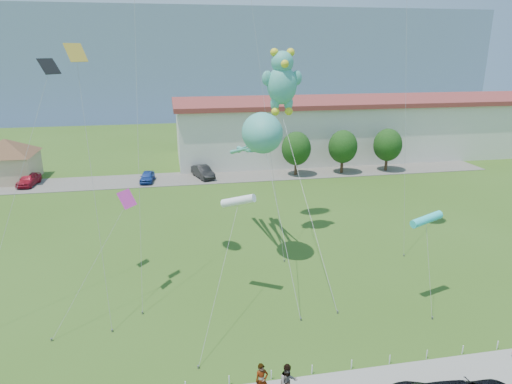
# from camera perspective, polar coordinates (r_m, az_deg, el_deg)

# --- Properties ---
(ground) EXTENTS (160.00, 160.00, 0.00)m
(ground) POSITION_cam_1_polar(r_m,az_deg,el_deg) (24.44, 3.64, -20.12)
(ground) COLOR #365818
(ground) RESTS_ON ground
(parking_strip) EXTENTS (70.00, 6.00, 0.06)m
(parking_strip) POSITION_cam_1_polar(r_m,az_deg,el_deg) (55.98, -5.23, 1.87)
(parking_strip) COLOR #59544C
(parking_strip) RESTS_ON ground
(hill_ridge) EXTENTS (160.00, 50.00, 25.00)m
(hill_ridge) POSITION_cam_1_polar(r_m,az_deg,el_deg) (138.87, -9.06, 16.11)
(hill_ridge) COLOR #748BA0
(hill_ridge) RESTS_ON ground
(pavilion) EXTENTS (9.20, 9.20, 5.00)m
(pavilion) POSITION_cam_1_polar(r_m,az_deg,el_deg) (60.99, -28.72, 3.98)
(pavilion) COLOR tan
(pavilion) RESTS_ON ground
(warehouse) EXTENTS (61.00, 15.00, 8.20)m
(warehouse) POSITION_cam_1_polar(r_m,az_deg,el_deg) (70.83, 15.51, 7.96)
(warehouse) COLOR beige
(warehouse) RESTS_ON ground
(rope_fence) EXTENTS (26.05, 0.05, 0.50)m
(rope_fence) POSITION_cam_1_polar(r_m,az_deg,el_deg) (23.30, 4.50, -21.53)
(rope_fence) COLOR white
(rope_fence) RESTS_ON ground
(tree_near) EXTENTS (3.60, 3.60, 5.47)m
(tree_near) POSITION_cam_1_polar(r_m,az_deg,el_deg) (56.04, 5.05, 5.43)
(tree_near) COLOR #3F2B19
(tree_near) RESTS_ON ground
(tree_mid) EXTENTS (3.60, 3.60, 5.47)m
(tree_mid) POSITION_cam_1_polar(r_m,az_deg,el_deg) (57.94, 10.80, 5.58)
(tree_mid) COLOR #3F2B19
(tree_mid) RESTS_ON ground
(tree_far) EXTENTS (3.60, 3.60, 5.47)m
(tree_far) POSITION_cam_1_polar(r_m,az_deg,el_deg) (60.38, 16.14, 5.67)
(tree_far) COLOR #3F2B19
(tree_far) RESTS_ON ground
(pedestrian_left) EXTENTS (0.64, 0.47, 1.64)m
(pedestrian_left) POSITION_cam_1_polar(r_m,az_deg,el_deg) (21.76, 0.71, -22.47)
(pedestrian_left) COLOR gray
(pedestrian_left) RESTS_ON sidewalk
(pedestrian_right) EXTENTS (0.93, 0.77, 1.77)m
(pedestrian_right) POSITION_cam_1_polar(r_m,az_deg,el_deg) (21.60, 4.01, -22.65)
(pedestrian_right) COLOR gray
(pedestrian_right) RESTS_ON sidewalk
(parked_car_red) EXTENTS (2.21, 4.29, 1.40)m
(parked_car_red) POSITION_cam_1_polar(r_m,az_deg,el_deg) (58.19, -26.55, 1.43)
(parked_car_red) COLOR maroon
(parked_car_red) RESTS_ON parking_strip
(parked_car_blue) EXTENTS (1.86, 3.78, 1.24)m
(parked_car_blue) POSITION_cam_1_polar(r_m,az_deg,el_deg) (54.99, -13.43, 1.88)
(parked_car_blue) COLOR navy
(parked_car_blue) RESTS_ON parking_strip
(parked_car_black) EXTENTS (2.78, 4.66, 1.45)m
(parked_car_black) POSITION_cam_1_polar(r_m,az_deg,el_deg) (55.62, -6.65, 2.53)
(parked_car_black) COLOR black
(parked_car_black) RESTS_ON parking_strip
(octopus_kite) EXTENTS (2.77, 15.01, 10.88)m
(octopus_kite) POSITION_cam_1_polar(r_m,az_deg,el_deg) (32.49, 0.32, 6.47)
(octopus_kite) COLOR teal
(octopus_kite) RESTS_ON ground
(teddy_bear_kite) EXTENTS (3.12, 13.41, 15.01)m
(teddy_bear_kite) POSITION_cam_1_polar(r_m,az_deg,el_deg) (35.72, 3.28, 13.77)
(teddy_bear_kite) COLOR teal
(teddy_bear_kite) RESTS_ON ground
(small_kite_cyan) EXTENTS (0.61, 3.40, 5.75)m
(small_kite_cyan) POSITION_cam_1_polar(r_m,az_deg,el_deg) (28.72, 20.54, -3.28)
(small_kite_cyan) COLOR #30DBDB
(small_kite_cyan) RESTS_ON ground
(small_kite_yellow) EXTENTS (1.72, 5.01, 15.16)m
(small_kite_yellow) POSITION_cam_1_polar(r_m,az_deg,el_deg) (27.03, -21.09, 11.95)
(small_kite_yellow) COLOR gold
(small_kite_yellow) RESTS_ON ground
(small_kite_pink) EXTENTS (4.79, 4.99, 6.78)m
(small_kite_pink) POSITION_cam_1_polar(r_m,az_deg,el_deg) (28.13, -16.57, -2.30)
(small_kite_pink) COLOR #F135AD
(small_kite_pink) RESTS_ON ground
(small_kite_black) EXTENTS (4.91, 6.49, 14.38)m
(small_kite_black) POSITION_cam_1_polar(r_m,az_deg,el_deg) (29.67, -25.37, 10.47)
(small_kite_black) COLOR black
(small_kite_black) RESTS_ON ground
(small_kite_white) EXTENTS (3.35, 7.81, 6.71)m
(small_kite_white) POSITION_cam_1_polar(r_m,az_deg,el_deg) (27.12, -2.27, -1.25)
(small_kite_white) COLOR white
(small_kite_white) RESTS_ON ground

